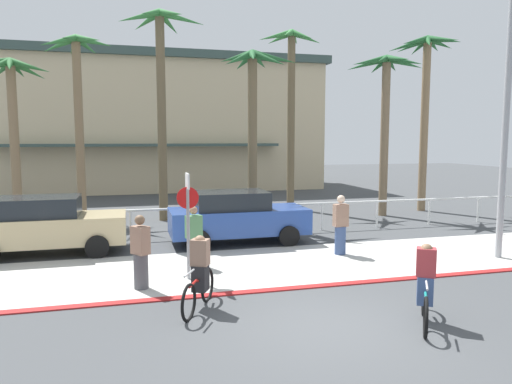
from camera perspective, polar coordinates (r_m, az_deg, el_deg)
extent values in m
plane|color=#424447|center=(18.30, -3.96, -4.23)|extent=(80.00, 80.00, 0.00)
cube|color=beige|center=(12.79, 1.08, -8.82)|extent=(44.00, 4.00, 0.02)
cube|color=maroon|center=(10.96, 4.03, -11.42)|extent=(44.00, 0.24, 0.03)
cube|color=beige|center=(33.75, -13.76, 7.49)|extent=(23.77, 8.13, 8.26)
cube|color=#384C47|center=(34.13, -13.96, 14.86)|extent=(24.37, 8.73, 0.50)
cube|color=#384C47|center=(29.17, -13.50, 5.48)|extent=(16.64, 1.20, 0.16)
cylinder|color=white|center=(16.69, -3.00, -1.77)|extent=(25.04, 0.08, 0.08)
cylinder|color=white|center=(16.57, -22.67, -4.07)|extent=(0.08, 0.08, 1.00)
cylinder|color=white|center=(16.41, -14.76, -3.88)|extent=(0.08, 0.08, 1.00)
cylinder|color=white|center=(16.57, -6.85, -3.62)|extent=(0.08, 0.08, 1.00)
cylinder|color=white|center=(17.03, 0.77, -3.30)|extent=(0.08, 0.08, 1.00)
cylinder|color=white|center=(17.78, 7.86, -2.95)|extent=(0.08, 0.08, 1.00)
cylinder|color=white|center=(18.77, 14.28, -2.60)|extent=(0.08, 0.08, 1.00)
cylinder|color=white|center=(19.97, 20.00, -2.25)|extent=(0.08, 0.08, 1.00)
cylinder|color=white|center=(21.35, 25.02, -1.93)|extent=(0.08, 0.08, 1.00)
cylinder|color=gray|center=(11.46, -8.10, -5.07)|extent=(0.08, 0.08, 2.20)
cube|color=white|center=(11.28, -8.20, 1.32)|extent=(0.04, 0.56, 0.36)
cylinder|color=red|center=(11.32, -8.17, -0.70)|extent=(0.52, 0.03, 0.52)
cylinder|color=#9EA0A5|center=(14.92, 27.68, 7.14)|extent=(0.18, 0.18, 7.50)
cylinder|color=#846B4C|center=(21.40, -26.91, 5.22)|extent=(0.36, 0.36, 6.38)
cone|color=#2D6B33|center=(21.45, -25.37, 13.37)|extent=(1.53, 0.32, 0.67)
cone|color=#2D6B33|center=(21.92, -25.58, 12.96)|extent=(1.41, 1.25, 0.84)
cone|color=#2D6B33|center=(22.22, -26.62, 12.94)|extent=(0.57, 1.51, 0.74)
cone|color=#2D6B33|center=(22.45, -28.05, 12.79)|extent=(1.24, 1.83, 0.75)
cone|color=#2D6B33|center=(20.98, -27.37, 13.29)|extent=(0.55, 1.36, 0.77)
cone|color=#2D6B33|center=(21.10, -26.25, 13.58)|extent=(1.22, 1.10, 0.58)
cylinder|color=#846B4C|center=(21.63, -20.38, 7.02)|extent=(0.36, 0.36, 7.51)
cone|color=#387F3D|center=(21.94, -18.78, 16.60)|extent=(1.51, 0.32, 0.58)
cone|color=#387F3D|center=(22.41, -19.62, 16.09)|extent=(1.07, 1.23, 0.76)
cone|color=#387F3D|center=(22.80, -21.02, 15.93)|extent=(0.70, 1.78, 0.71)
cone|color=#387F3D|center=(22.37, -22.47, 15.93)|extent=(1.60, 0.99, 0.81)
cone|color=#387F3D|center=(21.74, -22.60, 16.28)|extent=(1.52, 0.95, 0.77)
cone|color=#387F3D|center=(21.25, -21.46, 16.77)|extent=(0.68, 1.68, 0.63)
cone|color=#387F3D|center=(21.33, -19.50, 16.86)|extent=(1.31, 1.53, 0.59)
cylinder|color=brown|center=(19.93, -11.21, 8.57)|extent=(0.36, 0.36, 8.34)
cone|color=#387F3D|center=(20.56, -8.81, 19.77)|extent=(1.86, 0.32, 0.69)
cone|color=#387F3D|center=(21.22, -10.37, 19.16)|extent=(1.18, 1.72, 0.79)
cone|color=#387F3D|center=(21.24, -12.94, 19.24)|extent=(1.24, 1.83, 0.69)
cone|color=#387F3D|center=(20.44, -13.84, 19.65)|extent=(1.69, 0.32, 0.74)
cone|color=#387F3D|center=(19.84, -12.47, 20.17)|extent=(1.05, 1.50, 0.70)
cone|color=#387F3D|center=(19.88, -10.18, 20.28)|extent=(1.07, 1.53, 0.64)
cylinder|color=brown|center=(18.49, -0.42, 6.13)|extent=(0.36, 0.36, 6.57)
cone|color=#235B2D|center=(18.98, 2.28, 15.68)|extent=(1.84, 0.32, 0.59)
cone|color=#235B2D|center=(19.31, 0.36, 15.39)|extent=(1.09, 1.26, 0.67)
cone|color=#235B2D|center=(19.35, -1.43, 15.28)|extent=(0.65, 1.54, 0.73)
cone|color=#235B2D|center=(18.87, -2.37, 15.75)|extent=(1.33, 0.86, 0.58)
cone|color=#235B2D|center=(18.32, -2.02, 15.62)|extent=(1.40, 0.90, 0.82)
cone|color=#235B2D|center=(18.06, -0.36, 15.92)|extent=(0.64, 1.49, 0.73)
cone|color=#235B2D|center=(18.30, 1.47, 15.61)|extent=(1.23, 1.43, 0.84)
cylinder|color=brown|center=(22.84, 4.21, 8.29)|extent=(0.36, 0.36, 8.27)
cone|color=#387F3D|center=(23.55, 6.02, 17.84)|extent=(1.53, 0.32, 0.72)
cone|color=#387F3D|center=(23.99, 4.61, 17.84)|extent=(0.99, 1.40, 0.58)
cone|color=#387F3D|center=(23.82, 2.82, 17.88)|extent=(1.08, 1.54, 0.62)
cone|color=#387F3D|center=(23.07, 2.32, 18.11)|extent=(1.67, 0.32, 0.73)
cone|color=#387F3D|center=(22.48, 3.86, 18.35)|extent=(1.17, 1.71, 0.78)
cone|color=#387F3D|center=(22.93, 5.49, 18.14)|extent=(0.93, 1.30, 0.74)
cylinder|color=#756047|center=(21.53, 15.11, 6.21)|extent=(0.36, 0.36, 6.77)
cone|color=#235B2D|center=(22.22, 17.38, 14.46)|extent=(1.82, 0.32, 0.66)
cone|color=#235B2D|center=(22.52, 15.88, 14.39)|extent=(1.38, 1.38, 0.66)
cone|color=#235B2D|center=(22.35, 14.45, 14.37)|extent=(0.32, 1.46, 0.74)
cone|color=#235B2D|center=(22.01, 13.07, 14.64)|extent=(1.52, 1.52, 0.67)
cone|color=#235B2D|center=(21.39, 13.47, 14.93)|extent=(1.65, 0.32, 0.63)
cone|color=#235B2D|center=(21.19, 14.93, 15.03)|extent=(1.15, 1.15, 0.59)
cone|color=#235B2D|center=(21.06, 16.57, 15.02)|extent=(0.32, 1.75, 0.61)
cone|color=#235B2D|center=(21.59, 17.33, 14.70)|extent=(1.33, 1.33, 0.66)
cylinder|color=#846B4C|center=(23.58, 19.48, 7.41)|extent=(0.36, 0.36, 7.88)
cone|color=#235B2D|center=(24.33, 21.13, 16.20)|extent=(1.38, 0.32, 0.68)
cone|color=#235B2D|center=(24.83, 20.40, 16.12)|extent=(1.64, 1.45, 0.60)
cone|color=#235B2D|center=(24.77, 18.92, 16.06)|extent=(0.64, 1.90, 0.71)
cone|color=#235B2D|center=(24.30, 18.13, 16.28)|extent=(1.08, 1.55, 0.71)
cone|color=#235B2D|center=(23.75, 17.71, 16.38)|extent=(1.83, 0.93, 0.83)
cone|color=#235B2D|center=(23.27, 18.53, 16.72)|extent=(1.81, 0.92, 0.72)
cone|color=#235B2D|center=(23.31, 19.95, 16.50)|extent=(0.99, 1.39, 0.83)
cone|color=#235B2D|center=(23.34, 21.43, 16.62)|extent=(0.64, 1.88, 0.69)
cone|color=#235B2D|center=(23.92, 21.59, 16.50)|extent=(1.33, 1.19, 0.57)
cube|color=tan|center=(15.21, -23.62, -4.13)|extent=(4.40, 1.80, 0.80)
cube|color=#1E2328|center=(15.15, -24.67, -1.61)|extent=(2.29, 1.58, 0.56)
cylinder|color=black|center=(16.01, -18.07, -4.86)|extent=(0.66, 0.22, 0.66)
cylinder|color=black|center=(14.25, -18.45, -6.24)|extent=(0.66, 0.22, 0.66)
cylinder|color=black|center=(16.42, -27.96, -5.02)|extent=(0.66, 0.22, 0.66)
cube|color=#284793|center=(15.43, -2.09, -3.45)|extent=(4.40, 1.80, 0.80)
cube|color=#1E2328|center=(15.28, -3.02, -0.98)|extent=(2.29, 1.58, 0.56)
cylinder|color=black|center=(16.72, 1.94, -4.08)|extent=(0.66, 0.22, 0.66)
cylinder|color=black|center=(15.03, 3.95, -5.28)|extent=(0.66, 0.22, 0.66)
cylinder|color=black|center=(16.14, -7.70, -4.52)|extent=(0.66, 0.22, 0.66)
cylinder|color=black|center=(14.39, -6.78, -5.84)|extent=(0.66, 0.22, 0.66)
torus|color=black|center=(9.18, -8.05, -12.97)|extent=(0.39, 0.67, 0.72)
torus|color=black|center=(10.16, -5.84, -11.01)|extent=(0.39, 0.67, 0.72)
cylinder|color=red|center=(9.81, -6.47, -10.74)|extent=(0.36, 0.64, 0.35)
cylinder|color=red|center=(9.30, -7.55, -10.82)|extent=(0.22, 0.36, 0.07)
cylinder|color=red|center=(9.71, -6.66, -10.50)|extent=(0.05, 0.05, 0.44)
cylinder|color=silver|center=(9.06, -7.99, -9.59)|extent=(0.26, 0.46, 0.04)
cube|color=#232326|center=(9.69, -6.67, -10.16)|extent=(0.40, 0.41, 0.52)
cube|color=#93705B|center=(9.56, -6.71, -7.17)|extent=(0.42, 0.39, 0.52)
sphere|color=#9E7556|center=(9.51, -6.72, -5.82)|extent=(0.22, 0.22, 0.22)
torus|color=black|center=(8.88, 19.62, -13.96)|extent=(0.44, 0.64, 0.72)
torus|color=black|center=(9.92, 19.41, -11.78)|extent=(0.44, 0.64, 0.72)
cylinder|color=#197F7A|center=(9.56, 19.51, -11.54)|extent=(0.41, 0.61, 0.35)
cylinder|color=#197F7A|center=(9.02, 19.64, -11.70)|extent=(0.25, 0.35, 0.07)
cylinder|color=#197F7A|center=(9.45, 19.54, -11.31)|extent=(0.05, 0.05, 0.44)
cylinder|color=silver|center=(8.76, 19.75, -10.46)|extent=(0.30, 0.44, 0.04)
cube|color=#384C7A|center=(9.43, 19.56, -10.96)|extent=(0.41, 0.42, 0.52)
cube|color=#A33338|center=(9.29, 19.68, -7.90)|extent=(0.43, 0.40, 0.52)
sphere|color=brown|center=(9.24, 19.73, -6.51)|extent=(0.22, 0.22, 0.22)
cylinder|color=#4C4C51|center=(11.11, -13.57, -9.24)|extent=(0.45, 0.45, 0.81)
cube|color=#93705B|center=(10.94, -13.67, -5.61)|extent=(0.44, 0.48, 0.62)
sphere|color=brown|center=(10.86, -13.74, -3.27)|extent=(0.22, 0.22, 0.22)
cylinder|color=#384C7A|center=(14.13, 10.04, -5.74)|extent=(0.32, 0.32, 0.84)
cube|color=#93705B|center=(14.00, 10.10, -2.75)|extent=(0.40, 0.26, 0.65)
sphere|color=beige|center=(13.93, 10.14, -0.85)|extent=(0.23, 0.23, 0.23)
cylinder|color=#4C4C51|center=(12.76, -7.41, -7.16)|extent=(0.41, 0.41, 0.77)
cube|color=#4C7F51|center=(12.62, -7.45, -4.14)|extent=(0.46, 0.37, 0.60)
sphere|color=#9E7556|center=(12.55, -7.48, -2.19)|extent=(0.21, 0.21, 0.21)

